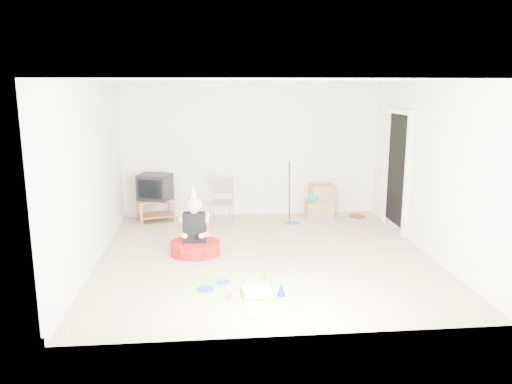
{
  "coord_description": "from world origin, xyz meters",
  "views": [
    {
      "loc": [
        -0.81,
        -7.17,
        2.54
      ],
      "look_at": [
        -0.1,
        0.4,
        0.9
      ],
      "focal_mm": 35.0,
      "sensor_mm": 36.0,
      "label": 1
    }
  ],
  "objects": [
    {
      "name": "crt_tv",
      "position": [
        -1.84,
        2.11,
        0.67
      ],
      "size": [
        0.68,
        0.62,
        0.48
      ],
      "primitive_type": "cube",
      "rotation": [
        0.0,
        0.0,
        -0.33
      ],
      "color": "black",
      "rests_on": "tv_stand"
    },
    {
      "name": "folding_chair",
      "position": [
        -0.61,
        1.75,
        0.43
      ],
      "size": [
        0.47,
        0.45,
        0.89
      ],
      "color": "gray",
      "rests_on": "ground"
    },
    {
      "name": "blue_party_hat",
      "position": [
        0.03,
        -1.52,
        0.09
      ],
      "size": [
        0.15,
        0.15,
        0.17
      ],
      "primitive_type": "cone",
      "rotation": [
        0.0,
        0.0,
        -0.39
      ],
      "color": "#1B28BD",
      "rests_on": "party_mat"
    },
    {
      "name": "blue_plate_far",
      "position": [
        -0.9,
        -1.23,
        0.01
      ],
      "size": [
        0.3,
        0.3,
        0.01
      ],
      "primitive_type": "cylinder",
      "rotation": [
        0.0,
        0.0,
        -0.54
      ],
      "color": "#164BB6",
      "rests_on": "party_mat"
    },
    {
      "name": "party_mat",
      "position": [
        -0.45,
        -1.22,
        0.0
      ],
      "size": [
        1.73,
        1.51,
        0.01
      ],
      "primitive_type": "cube",
      "rotation": [
        0.0,
        0.0,
        -0.39
      ],
      "color": "#DB2E6A",
      "rests_on": "ground"
    },
    {
      "name": "seated_woman",
      "position": [
        -1.06,
        0.12,
        0.24
      ],
      "size": [
        0.8,
        0.8,
        1.08
      ],
      "color": "#B01810",
      "rests_on": "ground"
    },
    {
      "name": "blue_plate_near",
      "position": [
        -0.67,
        -1.03,
        0.01
      ],
      "size": [
        0.27,
        0.27,
        0.01
      ],
      "primitive_type": "cylinder",
      "rotation": [
        0.0,
        0.0,
        -0.7
      ],
      "color": "#164BB6",
      "rests_on": "party_mat"
    },
    {
      "name": "birthday_cake",
      "position": [
        -0.26,
        -1.48,
        0.05
      ],
      "size": [
        0.35,
        0.28,
        0.16
      ],
      "color": "white",
      "rests_on": "party_mat"
    },
    {
      "name": "orange_cup_far",
      "position": [
        -0.6,
        -1.55,
        0.04
      ],
      "size": [
        0.08,
        0.08,
        0.07
      ],
      "primitive_type": "cylinder",
      "rotation": [
        0.0,
        0.0,
        -0.45
      ],
      "color": "#D15517",
      "rests_on": "party_mat"
    },
    {
      "name": "ground",
      "position": [
        0.0,
        0.0,
        0.0
      ],
      "size": [
        5.0,
        5.0,
        0.0
      ],
      "primitive_type": "plane",
      "color": "tan",
      "rests_on": "ground"
    },
    {
      "name": "floor_mop",
      "position": [
        0.68,
        1.68,
        0.26
      ],
      "size": [
        0.29,
        0.38,
        1.13
      ],
      "color": "#2343B0",
      "rests_on": "ground"
    },
    {
      "name": "doorway_recess",
      "position": [
        2.48,
        1.2,
        1.02
      ],
      "size": [
        0.02,
        0.9,
        2.05
      ],
      "primitive_type": "cube",
      "color": "black",
      "rests_on": "ground"
    },
    {
      "name": "orange_cup_near",
      "position": [
        -0.12,
        -1.01,
        0.04
      ],
      "size": [
        0.06,
        0.06,
        0.07
      ],
      "primitive_type": "cylinder",
      "rotation": [
        0.0,
        0.0,
        0.01
      ],
      "color": "#D15517",
      "rests_on": "party_mat"
    },
    {
      "name": "tv_stand",
      "position": [
        -1.84,
        2.11,
        0.26
      ],
      "size": [
        0.78,
        0.61,
        0.43
      ],
      "color": "#916241",
      "rests_on": "ground"
    },
    {
      "name": "book_pile",
      "position": [
        2.05,
        2.03,
        0.03
      ],
      "size": [
        0.27,
        0.3,
        0.05
      ],
      "color": "#21653E",
      "rests_on": "ground"
    },
    {
      "name": "cardboard_boxes",
      "position": [
        1.3,
        2.09,
        0.31
      ],
      "size": [
        0.54,
        0.42,
        0.65
      ],
      "color": "#AD7853",
      "rests_on": "ground"
    }
  ]
}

